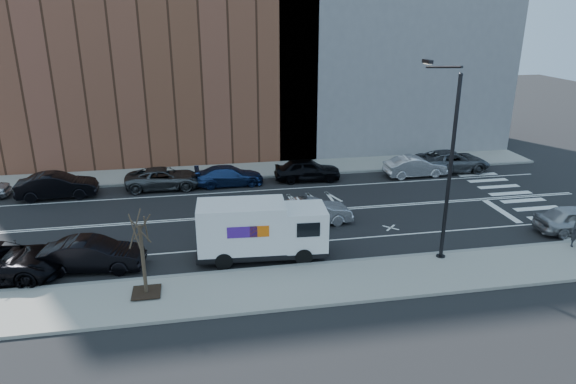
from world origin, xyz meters
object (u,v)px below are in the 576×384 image
object	(u,v)px
fedex_van	(261,229)
driving_sedan	(312,212)
far_parked_b	(57,186)
near_parked_front	(575,219)

from	to	relation	value
fedex_van	driving_sedan	bearing A→B (deg)	50.35
driving_sedan	fedex_van	bearing A→B (deg)	131.11
far_parked_b	fedex_van	bearing A→B (deg)	-135.74
driving_sedan	near_parked_front	xyz separation A→B (m)	(13.98, -3.69, 0.01)
fedex_van	driving_sedan	size ratio (longest dim) A/B	1.44
far_parked_b	near_parked_front	xyz separation A→B (m)	(29.33, -11.01, -0.07)
near_parked_front	driving_sedan	bearing A→B (deg)	76.78
fedex_van	far_parked_b	xyz separation A→B (m)	(-11.92, 10.95, -0.71)
fedex_van	driving_sedan	distance (m)	5.06
far_parked_b	near_parked_front	bearing A→B (deg)	-113.72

